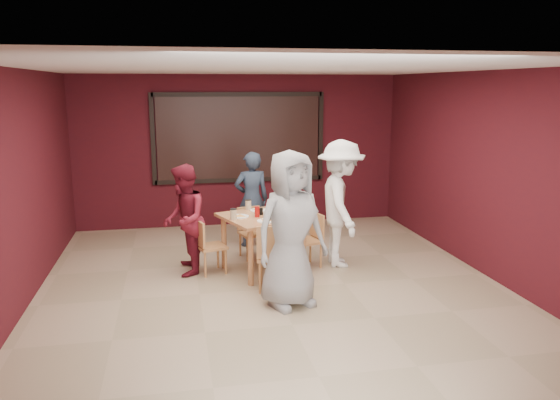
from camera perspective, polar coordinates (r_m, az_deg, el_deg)
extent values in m
plane|color=tan|center=(7.20, -0.66, -9.26)|extent=(7.00, 7.00, 0.00)
cube|color=black|center=(10.17, -4.28, 6.50)|extent=(3.00, 0.02, 1.50)
cube|color=#B6734A|center=(7.63, -1.83, -1.82)|extent=(1.31, 1.31, 0.04)
cylinder|color=#B6734A|center=(7.91, -5.87, -4.42)|extent=(0.08, 0.08, 0.77)
cylinder|color=#B6734A|center=(8.28, -0.69, -3.62)|extent=(0.08, 0.08, 0.77)
cylinder|color=#B6734A|center=(7.21, -3.09, -6.01)|extent=(0.08, 0.08, 0.77)
cylinder|color=#B6734A|center=(7.61, 2.42, -5.04)|extent=(0.08, 0.08, 0.77)
cylinder|color=white|center=(7.32, -1.41, -2.20)|extent=(0.26, 0.26, 0.01)
cone|color=#E3BF50|center=(7.31, -1.41, -2.08)|extent=(0.24, 0.24, 0.02)
cylinder|color=beige|center=(7.23, -0.17, -1.84)|extent=(0.09, 0.09, 0.14)
cylinder|color=black|center=(7.21, -0.17, -1.25)|extent=(0.09, 0.09, 0.01)
cylinder|color=white|center=(7.94, -2.21, -1.08)|extent=(0.26, 0.26, 0.01)
cone|color=#E3BF50|center=(7.94, -2.21, -0.97)|extent=(0.24, 0.24, 0.02)
cylinder|color=beige|center=(8.00, -3.33, -0.52)|extent=(0.09, 0.09, 0.14)
cylinder|color=black|center=(7.99, -3.34, 0.01)|extent=(0.09, 0.09, 0.01)
cylinder|color=white|center=(7.58, -4.25, -1.72)|extent=(0.26, 0.26, 0.01)
cone|color=#E3BF50|center=(7.58, -4.25, -1.61)|extent=(0.24, 0.24, 0.02)
cylinder|color=beige|center=(7.42, -4.88, -1.53)|extent=(0.09, 0.09, 0.14)
cylinder|color=black|center=(7.40, -4.89, -0.95)|extent=(0.09, 0.09, 0.01)
cylinder|color=white|center=(7.69, 0.56, -1.50)|extent=(0.26, 0.26, 0.01)
cone|color=#E3BF50|center=(7.68, 0.56, -1.40)|extent=(0.24, 0.24, 0.02)
cylinder|color=beige|center=(7.83, 1.06, -0.78)|extent=(0.09, 0.09, 0.14)
cylinder|color=black|center=(7.81, 1.06, -0.24)|extent=(0.09, 0.09, 0.01)
cylinder|color=silver|center=(7.60, -1.15, -1.32)|extent=(0.06, 0.06, 0.10)
cylinder|color=silver|center=(7.54, -1.56, -1.49)|extent=(0.05, 0.05, 0.08)
cylinder|color=#A30C0B|center=(7.55, -2.41, -1.25)|extent=(0.07, 0.07, 0.15)
cube|color=black|center=(7.68, -2.22, -1.20)|extent=(0.11, 0.06, 0.10)
cube|color=tan|center=(7.06, -0.64, -5.93)|extent=(0.50, 0.50, 0.04)
cylinder|color=tan|center=(7.30, 0.74, -7.22)|extent=(0.04, 0.04, 0.42)
cylinder|color=tan|center=(7.30, -2.00, -7.22)|extent=(0.04, 0.04, 0.42)
cylinder|color=tan|center=(6.97, 0.79, -8.15)|extent=(0.04, 0.04, 0.42)
cylinder|color=tan|center=(6.97, -2.08, -8.16)|extent=(0.04, 0.04, 0.42)
cube|color=tan|center=(6.80, -0.66, -4.46)|extent=(0.43, 0.12, 0.41)
cube|color=tan|center=(8.36, -2.88, -3.52)|extent=(0.45, 0.45, 0.04)
cylinder|color=tan|center=(8.23, -3.43, -5.21)|extent=(0.03, 0.03, 0.36)
cylinder|color=tan|center=(8.34, -1.51, -4.96)|extent=(0.03, 0.03, 0.36)
cylinder|color=tan|center=(8.50, -4.19, -4.67)|extent=(0.03, 0.03, 0.36)
cylinder|color=tan|center=(8.60, -2.32, -4.44)|extent=(0.03, 0.03, 0.36)
cube|color=tan|center=(8.46, -3.32, -1.86)|extent=(0.37, 0.12, 0.35)
cube|color=tan|center=(7.73, -7.18, -4.86)|extent=(0.46, 0.46, 0.04)
cylinder|color=tan|center=(7.71, -5.69, -6.43)|extent=(0.03, 0.03, 0.36)
cylinder|color=tan|center=(7.98, -6.50, -5.82)|extent=(0.03, 0.03, 0.36)
cylinder|color=tan|center=(7.61, -7.81, -6.73)|extent=(0.03, 0.03, 0.36)
cylinder|color=tan|center=(7.88, -8.57, -6.10)|extent=(0.03, 0.03, 0.36)
cube|color=tan|center=(7.62, -8.41, -3.47)|extent=(0.13, 0.37, 0.36)
cube|color=tan|center=(7.93, 2.79, -4.30)|extent=(0.46, 0.46, 0.04)
cylinder|color=tan|center=(8.05, 1.28, -5.55)|extent=(0.03, 0.03, 0.37)
cylinder|color=tan|center=(7.79, 2.33, -6.15)|extent=(0.03, 0.03, 0.37)
cylinder|color=tan|center=(8.19, 3.19, -5.26)|extent=(0.03, 0.03, 0.37)
cylinder|color=tan|center=(7.94, 4.29, -5.84)|extent=(0.03, 0.03, 0.37)
cube|color=tan|center=(7.96, 3.89, -2.64)|extent=(0.13, 0.37, 0.36)
imported|color=#979797|center=(6.42, 1.11, -3.09)|extent=(1.07, 0.87, 1.88)
imported|color=#2B394D|center=(8.90, -2.98, 0.09)|extent=(0.59, 0.41, 1.56)
imported|color=maroon|center=(7.66, -10.00, -2.07)|extent=(0.62, 0.78, 1.55)
imported|color=white|center=(7.93, 6.36, -0.38)|extent=(0.79, 1.25, 1.84)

